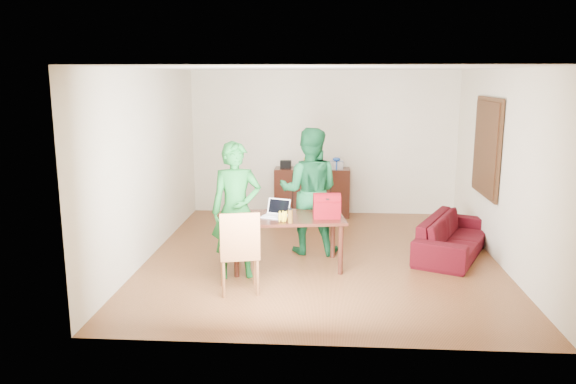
# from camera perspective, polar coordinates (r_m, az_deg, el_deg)

# --- Properties ---
(room) EXTENTS (5.20, 5.70, 2.90)m
(room) POSITION_cam_1_polar(r_m,az_deg,el_deg) (8.08, 3.58, 2.51)
(room) COLOR #4B2B12
(room) RESTS_ON ground
(table) EXTENTS (1.64, 1.07, 0.72)m
(table) POSITION_cam_1_polar(r_m,az_deg,el_deg) (7.68, -0.10, -3.10)
(table) COLOR black
(table) RESTS_ON ground
(chair) EXTENTS (0.56, 0.54, 1.04)m
(chair) POSITION_cam_1_polar(r_m,az_deg,el_deg) (6.93, -4.95, -7.68)
(chair) COLOR brown
(chair) RESTS_ON ground
(person_near) EXTENTS (0.73, 0.57, 1.79)m
(person_near) POSITION_cam_1_polar(r_m,az_deg,el_deg) (7.29, -5.28, -1.87)
(person_near) COLOR #13571E
(person_near) RESTS_ON ground
(person_far) EXTENTS (0.96, 0.78, 1.87)m
(person_far) POSITION_cam_1_polar(r_m,az_deg,el_deg) (8.27, 2.18, 0.10)
(person_far) COLOR #125129
(person_far) RESTS_ON ground
(laptop) EXTENTS (0.38, 0.32, 0.23)m
(laptop) POSITION_cam_1_polar(r_m,az_deg,el_deg) (7.60, -1.37, -2.25)
(laptop) COLOR white
(laptop) RESTS_ON table
(bananas) EXTENTS (0.18, 0.14, 0.06)m
(bananas) POSITION_cam_1_polar(r_m,az_deg,el_deg) (7.35, -0.55, -2.85)
(bananas) COLOR yellow
(bananas) RESTS_ON table
(bottle) EXTENTS (0.08, 0.08, 0.20)m
(bottle) POSITION_cam_1_polar(r_m,az_deg,el_deg) (7.29, 0.22, -2.40)
(bottle) COLOR #583914
(bottle) RESTS_ON table
(red_bag) EXTENTS (0.38, 0.24, 0.27)m
(red_bag) POSITION_cam_1_polar(r_m,az_deg,el_deg) (7.56, 3.96, -1.64)
(red_bag) COLOR #6E070B
(red_bag) RESTS_ON table
(sofa) EXTENTS (1.48, 2.04, 0.56)m
(sofa) POSITION_cam_1_polar(r_m,az_deg,el_deg) (8.66, 16.47, -4.30)
(sofa) COLOR #3C0710
(sofa) RESTS_ON ground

